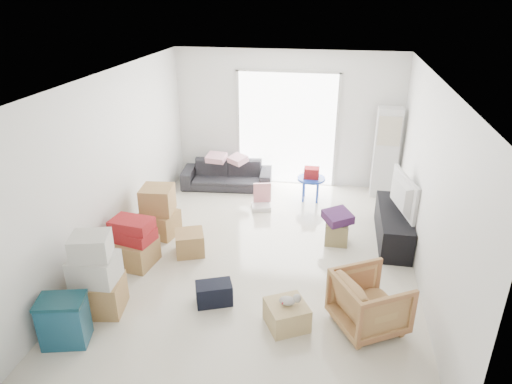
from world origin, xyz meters
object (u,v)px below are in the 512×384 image
object	(u,v)px
television	(396,207)
armchair	(370,300)
ac_tower	(386,153)
sofa	(227,171)
wood_crate	(287,315)
tv_console	(393,226)
storage_bins	(64,321)
ottoman	(336,232)
kids_table	(311,177)

from	to	relation	value
television	armchair	bearing A→B (deg)	155.31
ac_tower	armchair	size ratio (longest dim) A/B	2.25
sofa	wood_crate	bearing A→B (deg)	-72.62
television	wood_crate	bearing A→B (deg)	136.07
tv_console	storage_bins	distance (m)	4.97
television	tv_console	bearing A→B (deg)	-0.00
sofa	ottoman	distance (m)	2.93
sofa	armchair	bearing A→B (deg)	-60.87
television	wood_crate	xyz separation A→B (m)	(-1.44, -2.35, -0.44)
armchair	storage_bins	world-z (taller)	armchair
ac_tower	kids_table	xyz separation A→B (m)	(-1.36, -0.47, -0.40)
tv_console	storage_bins	size ratio (longest dim) A/B	2.62
ac_tower	television	xyz separation A→B (m)	(0.05, -1.78, -0.29)
sofa	tv_console	bearing A→B (deg)	-33.22
armchair	wood_crate	bearing A→B (deg)	69.38
ac_tower	ottoman	size ratio (longest dim) A/B	4.91
storage_bins	sofa	bearing A→B (deg)	80.89
television	wood_crate	world-z (taller)	television
armchair	wood_crate	distance (m)	1.01
sofa	armchair	world-z (taller)	armchair
ottoman	television	bearing A→B (deg)	15.02
tv_console	kids_table	xyz separation A→B (m)	(-1.41, 1.31, 0.21)
ac_tower	armchair	distance (m)	4.03
tv_console	storage_bins	bearing A→B (deg)	-141.64
kids_table	ottoman	bearing A→B (deg)	-71.41
ottoman	kids_table	distance (m)	1.66
armchair	kids_table	bearing A→B (deg)	-15.06
television	ottoman	world-z (taller)	television
ac_tower	tv_console	xyz separation A→B (m)	(0.05, -1.78, -0.61)
wood_crate	storage_bins	bearing A→B (deg)	-163.39
ac_tower	television	distance (m)	1.81
storage_bins	ottoman	xyz separation A→B (m)	(3.01, 2.85, -0.12)
ottoman	storage_bins	bearing A→B (deg)	-136.58
ottoman	wood_crate	xyz separation A→B (m)	(-0.55, -2.11, -0.02)
ac_tower	storage_bins	xyz separation A→B (m)	(-3.85, -4.87, -0.58)
sofa	storage_bins	size ratio (longest dim) A/B	3.02
tv_console	wood_crate	xyz separation A→B (m)	(-1.44, -2.35, -0.11)
tv_console	kids_table	world-z (taller)	kids_table
storage_bins	armchair	bearing A→B (deg)	14.63
television	kids_table	distance (m)	1.93
sofa	kids_table	xyz separation A→B (m)	(1.73, -0.32, 0.12)
sofa	kids_table	size ratio (longest dim) A/B	2.74
sofa	armchair	size ratio (longest dim) A/B	2.32
ac_tower	sofa	xyz separation A→B (m)	(-3.09, -0.15, -0.52)
ac_tower	wood_crate	distance (m)	4.42
kids_table	wood_crate	distance (m)	3.68
ottoman	wood_crate	distance (m)	2.18
tv_console	wood_crate	bearing A→B (deg)	-121.47
storage_bins	kids_table	bearing A→B (deg)	60.53
ottoman	kids_table	size ratio (longest dim) A/B	0.54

